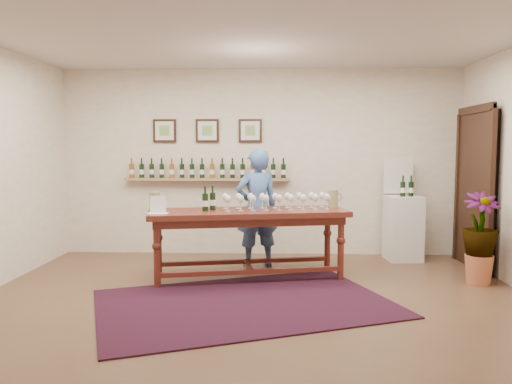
{
  "coord_description": "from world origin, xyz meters",
  "views": [
    {
      "loc": [
        0.22,
        -5.07,
        1.61
      ],
      "look_at": [
        0.0,
        0.8,
        1.1
      ],
      "focal_mm": 35.0,
      "sensor_mm": 36.0,
      "label": 1
    }
  ],
  "objects_px": {
    "person": "(257,208)",
    "potted_plant": "(480,238)",
    "display_pedestal": "(403,228)",
    "tasting_table": "(248,220)"
  },
  "relations": [
    {
      "from": "person",
      "to": "potted_plant",
      "type": "bearing_deg",
      "value": 145.03
    },
    {
      "from": "person",
      "to": "display_pedestal",
      "type": "bearing_deg",
      "value": 174.31
    },
    {
      "from": "potted_plant",
      "to": "person",
      "type": "relative_size",
      "value": 0.59
    },
    {
      "from": "tasting_table",
      "to": "potted_plant",
      "type": "bearing_deg",
      "value": -14.11
    },
    {
      "from": "display_pedestal",
      "to": "potted_plant",
      "type": "bearing_deg",
      "value": -65.38
    },
    {
      "from": "tasting_table",
      "to": "display_pedestal",
      "type": "bearing_deg",
      "value": 16.11
    },
    {
      "from": "tasting_table",
      "to": "potted_plant",
      "type": "xyz_separation_m",
      "value": [
        2.76,
        -0.14,
        -0.17
      ]
    },
    {
      "from": "tasting_table",
      "to": "person",
      "type": "distance_m",
      "value": 0.65
    },
    {
      "from": "display_pedestal",
      "to": "potted_plant",
      "type": "relative_size",
      "value": 0.98
    },
    {
      "from": "potted_plant",
      "to": "person",
      "type": "height_order",
      "value": "person"
    }
  ]
}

